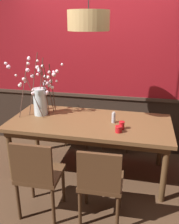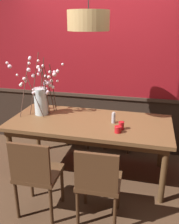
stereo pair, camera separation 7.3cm
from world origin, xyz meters
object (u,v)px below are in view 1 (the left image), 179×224
Objects in this scene: chair_far_side_left at (81,113)px; pendant_lamp at (89,21)px; condiment_bottle at (114,118)px; dining_table at (89,127)px; candle_holder_nearer_center at (119,129)px; chair_far_side_right at (119,117)px; candle_holder_nearer_edge at (122,125)px; chair_near_side_left at (37,173)px; chair_near_side_right at (100,181)px; vase_with_blossoms at (40,98)px.

pendant_lamp is (0.35, -0.94, 1.47)m from chair_far_side_left.
pendant_lamp reaches higher than condiment_bottle.
candle_holder_nearer_center reaches higher than dining_table.
chair_far_side_left is 0.64m from chair_far_side_right.
chair_far_side_left is 9.56× the size of candle_holder_nearer_edge.
chair_near_side_left is at bearing -111.65° from pendant_lamp.
condiment_bottle is at bearing -88.95° from chair_far_side_right.
candle_holder_nearer_edge is (0.13, 0.70, 0.32)m from chair_near_side_right.
candle_holder_nearer_center is 0.85× the size of candle_holder_nearer_edge.
condiment_bottle reaches higher than dining_table.
chair_near_side_right is at bearing -100.26° from candle_holder_nearer_edge.
chair_far_side_right is at bearing 72.06° from dining_table.
candle_holder_nearer_edge is at bearing -82.62° from chair_far_side_right.
chair_near_side_right is 10.60× the size of candle_holder_nearer_center.
chair_near_side_left is 1.09× the size of vase_with_blossoms.
chair_far_side_left is 1.03× the size of chair_near_side_left.
chair_near_side_left is 1.74m from pendant_lamp.
chair_near_side_right is (0.01, -1.77, -0.01)m from chair_far_side_right.
condiment_bottle is (0.02, -0.89, 0.33)m from chair_far_side_right.
chair_far_side_right reaches higher than candle_holder_nearer_edge.
pendant_lamp is (-0.31, -0.06, 1.16)m from condiment_bottle.
chair_near_side_right is 0.68m from candle_holder_nearer_center.
dining_table is at bearing 159.75° from candle_holder_nearer_edge.
chair_near_side_right is at bearing -99.54° from candle_holder_nearer_center.
chair_far_side_right is 6.10× the size of condiment_bottle.
condiment_bottle is (0.01, 0.88, 0.33)m from chair_near_side_right.
dining_table is at bearing -107.94° from chair_far_side_right.
dining_table is 2.37× the size of chair_far_side_right.
chair_near_side_right is 1.05× the size of vase_with_blossoms.
pendant_lamp is at bearing 152.32° from candle_holder_nearer_center.
chair_far_side_right is at bearing 90.34° from chair_near_side_right.
chair_far_side_right is 1.93m from chair_near_side_left.
candle_holder_nearer_center is at bearing -32.76° from dining_table.
vase_with_blossoms is at bearing 175.52° from condiment_bottle.
chair_near_side_left is at bearing -175.81° from chair_near_side_right.
chair_near_side_left reaches higher than chair_near_side_right.
chair_far_side_left is 1.80m from chair_near_side_left.
condiment_bottle is at bearing 89.62° from chair_near_side_right.
chair_near_side_right is at bearing -70.61° from dining_table.
chair_near_side_right is 1.73m from pendant_lamp.
candle_holder_nearer_center is 0.57× the size of condiment_bottle.
dining_table is 0.99m from chair_near_side_left.
chair_near_side_left reaches higher than candle_holder_nearer_center.
candle_holder_nearer_center is 0.29m from condiment_bottle.
candle_holder_nearer_center is 0.09× the size of pendant_lamp.
chair_far_side_left is 1.06× the size of pendant_lamp.
vase_with_blossoms is at bearing 136.64° from chair_near_side_right.
pendant_lamp is at bearing -69.55° from chair_far_side_left.
vase_with_blossoms is at bearing 168.51° from pendant_lamp.
candle_holder_nearer_edge is at bearing 75.58° from candle_holder_nearer_center.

